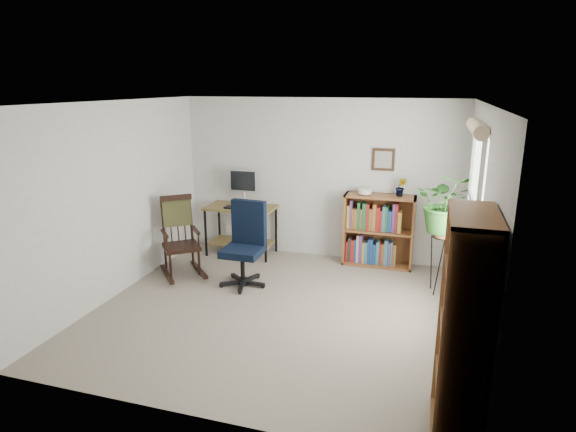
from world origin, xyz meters
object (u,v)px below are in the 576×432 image
(low_bookshelf, at_px, (378,231))
(rocking_chair, at_px, (181,236))
(desk, at_px, (241,230))
(tall_bookshelf, at_px, (463,330))
(office_chair, at_px, (242,245))

(low_bookshelf, bearing_deg, rocking_chair, -155.77)
(desk, distance_m, tall_bookshelf, 4.54)
(desk, bearing_deg, rocking_chair, -114.41)
(desk, bearing_deg, office_chair, -67.21)
(tall_bookshelf, bearing_deg, low_bookshelf, 105.89)
(low_bookshelf, height_order, tall_bookshelf, tall_bookshelf)
(office_chair, height_order, tall_bookshelf, tall_bookshelf)
(desk, xyz_separation_m, low_bookshelf, (2.10, 0.12, 0.15))
(low_bookshelf, bearing_deg, tall_bookshelf, -74.11)
(desk, relative_size, rocking_chair, 0.95)
(desk, relative_size, office_chair, 0.94)
(office_chair, bearing_deg, low_bookshelf, 41.80)
(office_chair, height_order, low_bookshelf, office_chair)
(low_bookshelf, distance_m, tall_bookshelf, 3.57)
(desk, distance_m, office_chair, 1.26)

